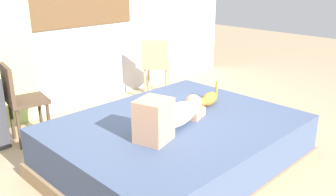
{
  "coord_description": "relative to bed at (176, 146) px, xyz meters",
  "views": [
    {
      "loc": [
        -2.23,
        -1.9,
        1.74
      ],
      "look_at": [
        0.04,
        0.39,
        0.63
      ],
      "focal_mm": 39.27,
      "sensor_mm": 36.0,
      "label": 1
    }
  ],
  "objects": [
    {
      "name": "chair_spare",
      "position": [
        1.27,
        1.61,
        0.27
      ],
      "size": [
        0.53,
        0.53,
        0.86
      ],
      "color": "tan",
      "rests_on": "ground"
    },
    {
      "name": "bed",
      "position": [
        0.0,
        0.0,
        0.0
      ],
      "size": [
        2.17,
        1.72,
        0.48
      ],
      "color": "#997A56",
      "rests_on": "ground"
    },
    {
      "name": "cat",
      "position": [
        0.53,
        0.06,
        0.31
      ],
      "size": [
        0.35,
        0.16,
        0.21
      ],
      "color": "#C67A2D",
      "rests_on": "bed"
    },
    {
      "name": "curtain_left",
      "position": [
        -0.51,
        2.08,
        0.98
      ],
      "size": [
        0.44,
        0.06,
        2.43
      ],
      "primitive_type": "cube",
      "color": "#ADCC75",
      "rests_on": "ground"
    },
    {
      "name": "chair_by_desk",
      "position": [
        -0.73,
        1.54,
        0.27
      ],
      "size": [
        0.44,
        0.44,
        0.86
      ],
      "color": "#4C3828",
      "rests_on": "ground"
    },
    {
      "name": "person_lying",
      "position": [
        -0.12,
        -0.06,
        0.35
      ],
      "size": [
        0.94,
        0.48,
        0.34
      ],
      "color": "silver",
      "rests_on": "bed"
    },
    {
      "name": "ground_plane",
      "position": [
        0.06,
        -0.19,
        -0.23
      ],
      "size": [
        16.0,
        16.0,
        0.0
      ],
      "primitive_type": "plane",
      "color": "tan"
    }
  ]
}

